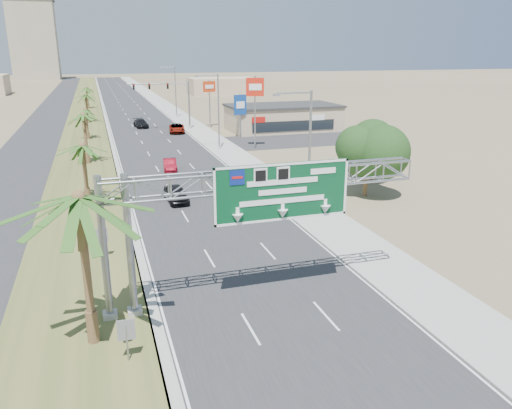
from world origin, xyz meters
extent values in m
cube|color=#28282B|center=(0.00, 110.00, 0.01)|extent=(12.00, 300.00, 0.02)
cube|color=#9E9B93|center=(8.50, 110.00, 0.05)|extent=(4.00, 300.00, 0.10)
cube|color=#455224|center=(-10.00, 110.00, 0.06)|extent=(7.00, 300.00, 0.12)
cube|color=#28282B|center=(-17.00, 110.00, 0.01)|extent=(8.00, 300.00, 0.02)
cylinder|color=gray|center=(-7.20, 10.00, 3.70)|extent=(0.36, 0.36, 7.40)
cylinder|color=gray|center=(-8.40, 10.00, 3.70)|extent=(0.36, 0.36, 7.40)
cube|color=#9E9B93|center=(-7.20, 10.00, 0.20)|extent=(0.70, 0.70, 0.40)
cube|color=#9E9B93|center=(-8.40, 10.00, 0.20)|extent=(0.70, 0.70, 0.40)
cube|color=#074121|center=(0.50, 9.52, 6.00)|extent=(7.20, 0.12, 3.00)
cube|color=navy|center=(-1.90, 9.44, 6.95)|extent=(0.75, 0.03, 0.75)
cone|color=white|center=(0.50, 9.44, 4.85)|extent=(0.56, 0.56, 0.45)
cylinder|color=brown|center=(-9.20, 8.00, 3.50)|extent=(0.36, 0.36, 7.00)
cylinder|color=brown|center=(-9.20, 8.00, 0.84)|extent=(0.54, 0.54, 1.68)
cylinder|color=brown|center=(-9.50, 32.00, 2.50)|extent=(0.36, 0.36, 5.00)
cylinder|color=brown|center=(-9.50, 32.00, 0.60)|extent=(0.54, 0.54, 1.20)
cylinder|color=brown|center=(-9.50, 48.00, 2.90)|extent=(0.36, 0.36, 5.80)
cylinder|color=brown|center=(-9.50, 48.00, 0.70)|extent=(0.54, 0.54, 1.39)
cylinder|color=brown|center=(-9.50, 66.00, 2.25)|extent=(0.36, 0.36, 4.50)
cylinder|color=brown|center=(-9.50, 66.00, 0.54)|extent=(0.54, 0.54, 1.08)
cylinder|color=brown|center=(-9.50, 85.00, 2.60)|extent=(0.36, 0.36, 5.20)
cylinder|color=brown|center=(-9.50, 85.00, 0.62)|extent=(0.54, 0.54, 1.25)
cylinder|color=brown|center=(-9.50, 110.00, 2.40)|extent=(0.36, 0.36, 4.80)
cylinder|color=brown|center=(-9.50, 110.00, 0.58)|extent=(0.54, 0.54, 1.15)
cylinder|color=gray|center=(7.50, 22.00, 5.00)|extent=(0.20, 0.20, 10.00)
cylinder|color=gray|center=(6.10, 22.00, 9.85)|extent=(2.80, 0.12, 0.12)
cube|color=slate|center=(4.70, 22.00, 9.75)|extent=(0.50, 0.22, 0.18)
cylinder|color=#9E9B93|center=(7.50, 22.00, 0.25)|extent=(0.44, 0.44, 0.50)
cylinder|color=gray|center=(7.50, 52.00, 5.00)|extent=(0.20, 0.20, 10.00)
cylinder|color=gray|center=(6.10, 52.00, 9.85)|extent=(2.80, 0.12, 0.12)
cube|color=slate|center=(4.70, 52.00, 9.75)|extent=(0.50, 0.22, 0.18)
cylinder|color=#9E9B93|center=(7.50, 52.00, 0.25)|extent=(0.44, 0.44, 0.50)
cylinder|color=gray|center=(7.50, 88.00, 5.00)|extent=(0.20, 0.20, 10.00)
cylinder|color=gray|center=(6.10, 88.00, 9.85)|extent=(2.80, 0.12, 0.12)
cube|color=slate|center=(4.70, 88.00, 9.75)|extent=(0.50, 0.22, 0.18)
cylinder|color=#9E9B93|center=(7.50, 88.00, 0.25)|extent=(0.44, 0.44, 0.50)
cylinder|color=gray|center=(7.20, 72.00, 4.00)|extent=(0.28, 0.28, 8.00)
cylinder|color=gray|center=(2.20, 72.00, 7.70)|extent=(10.00, 0.18, 0.18)
cube|color=black|center=(3.70, 71.80, 7.30)|extent=(0.32, 0.18, 0.95)
cube|color=black|center=(0.70, 71.80, 7.30)|extent=(0.32, 0.18, 0.95)
cube|color=black|center=(-1.80, 71.80, 7.30)|extent=(0.32, 0.18, 0.95)
sphere|color=red|center=(3.70, 71.68, 7.60)|extent=(0.22, 0.22, 0.22)
imported|color=black|center=(7.20, 72.00, 7.00)|extent=(0.16, 0.16, 0.60)
cylinder|color=#9E9B93|center=(7.20, 72.00, 0.30)|extent=(0.56, 0.56, 0.60)
cube|color=tan|center=(22.00, 66.00, 2.00)|extent=(18.00, 10.00, 4.00)
cylinder|color=brown|center=(15.00, 26.00, 1.95)|extent=(0.44, 0.44, 3.90)
sphere|color=black|center=(15.00, 26.00, 4.55)|extent=(4.50, 4.50, 4.50)
cylinder|color=brown|center=(18.00, 30.00, 1.65)|extent=(0.44, 0.44, 3.30)
sphere|color=black|center=(18.00, 30.00, 3.85)|extent=(3.50, 3.50, 3.50)
cylinder|color=gray|center=(-7.80, 6.00, 0.90)|extent=(0.08, 0.08, 1.80)
cube|color=slate|center=(-7.80, 6.00, 1.60)|extent=(0.75, 0.06, 0.95)
cylinder|color=gray|center=(-8.50, 18.00, 0.90)|extent=(0.08, 0.08, 1.80)
cube|color=slate|center=(-8.50, 18.00, 1.60)|extent=(0.75, 0.06, 0.95)
cube|color=gray|center=(-32.00, 250.00, 17.50)|extent=(20.00, 16.00, 35.00)
cube|color=tan|center=(30.00, 140.00, 2.50)|extent=(20.00, 12.00, 5.00)
imported|color=black|center=(-2.00, 29.33, 0.73)|extent=(1.97, 4.37, 1.46)
imported|color=maroon|center=(-0.73, 41.63, 0.66)|extent=(1.79, 4.13, 1.32)
imported|color=gray|center=(4.37, 68.39, 0.73)|extent=(3.09, 5.52, 1.46)
imported|color=black|center=(-0.68, 76.30, 0.71)|extent=(2.51, 5.11, 1.43)
cylinder|color=gray|center=(12.45, 51.56, 4.83)|extent=(0.20, 0.20, 9.67)
cube|color=red|center=(12.45, 51.56, 8.27)|extent=(2.38, 1.00, 2.40)
cube|color=white|center=(12.45, 51.38, 8.27)|extent=(1.62, 0.54, 0.84)
cylinder|color=gray|center=(13.00, 60.73, 3.36)|extent=(0.20, 0.20, 6.72)
cube|color=navy|center=(13.00, 60.73, 5.02)|extent=(2.02, 0.72, 3.00)
cube|color=white|center=(13.00, 60.55, 5.02)|extent=(1.38, 0.33, 1.05)
cylinder|color=gray|center=(10.94, 72.76, 4.05)|extent=(0.20, 0.20, 8.10)
cube|color=red|center=(10.94, 72.76, 7.00)|extent=(2.21, 0.75, 1.80)
cube|color=white|center=(10.94, 72.58, 7.00)|extent=(1.51, 0.36, 0.63)
camera|label=1|loc=(-8.24, -13.31, 12.84)|focal=35.00mm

